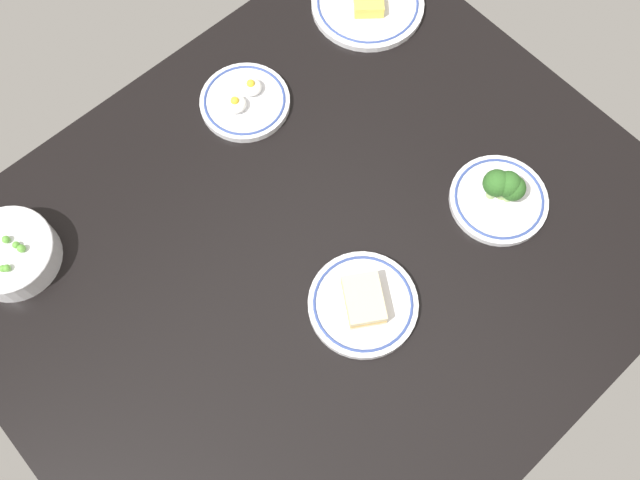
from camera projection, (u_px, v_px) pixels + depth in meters
dining_table at (320, 249)px, 120.22cm from camera, size 115.83×98.89×4.00cm
plate_eggs at (245, 101)px, 128.25cm from camera, size 17.05×17.05×4.32cm
plate_sandwich at (363, 303)px, 112.93cm from camera, size 18.45×18.45×4.69cm
plate_broccoli at (501, 194)px, 119.13cm from camera, size 17.49×17.49×8.36cm
bowl_peas at (10, 253)px, 114.83cm from camera, size 15.95×15.95×6.06cm
plate_cheese at (368, 3)px, 137.11cm from camera, size 22.78×22.78×3.85cm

